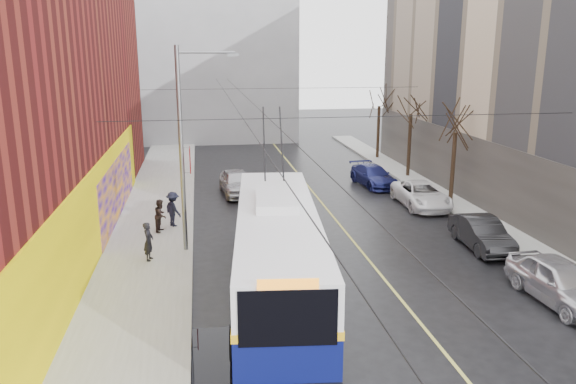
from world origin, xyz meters
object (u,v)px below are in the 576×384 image
(tree_mid, at_px, (412,103))
(following_car, at_px, (237,182))
(tree_far, at_px, (380,96))
(pedestrian_a, at_px, (149,241))
(parked_car_d, at_px, (373,176))
(pedestrian_b, at_px, (161,215))
(pedestrian_c, at_px, (173,209))
(parked_car_a, at_px, (560,282))
(streetlight_pole, at_px, (185,145))
(parked_car_b, at_px, (482,233))
(tree_near, at_px, (456,119))
(trolleybus, at_px, (278,251))
(parked_car_c, at_px, (421,195))

(tree_mid, xyz_separation_m, following_car, (-12.33, -2.99, -4.47))
(tree_far, distance_m, pedestrian_a, 27.27)
(parked_car_d, distance_m, pedestrian_b, 15.62)
(pedestrian_a, bearing_deg, pedestrian_c, 0.57)
(parked_car_a, distance_m, parked_car_d, 18.26)
(streetlight_pole, distance_m, pedestrian_c, 5.30)
(streetlight_pole, xyz_separation_m, tree_mid, (15.14, 13.00, 0.41))
(parked_car_b, bearing_deg, tree_near, 77.85)
(tree_near, relative_size, tree_far, 0.97)
(trolleybus, xyz_separation_m, following_car, (-0.46, 15.16, -0.97))
(streetlight_pole, height_order, tree_far, streetlight_pole)
(streetlight_pole, relative_size, tree_near, 1.41)
(trolleybus, relative_size, pedestrian_b, 8.36)
(tree_near, distance_m, tree_far, 14.00)
(tree_mid, distance_m, pedestrian_c, 19.00)
(tree_far, relative_size, pedestrian_c, 3.72)
(trolleybus, relative_size, parked_car_d, 2.90)
(tree_mid, bearing_deg, parked_car_d, -147.39)
(trolleybus, distance_m, pedestrian_c, 9.67)
(parked_car_a, xyz_separation_m, pedestrian_b, (-14.53, 10.09, 0.16))
(pedestrian_b, bearing_deg, tree_near, -64.33)
(streetlight_pole, height_order, parked_car_b, streetlight_pole)
(tree_far, height_order, parked_car_a, tree_far)
(parked_car_b, bearing_deg, following_car, 134.55)
(tree_far, bearing_deg, pedestrian_c, -134.20)
(following_car, distance_m, pedestrian_c, 7.39)
(streetlight_pole, height_order, tree_mid, streetlight_pole)
(streetlight_pole, xyz_separation_m, pedestrian_c, (-0.82, 3.59, -3.81))
(parked_car_c, bearing_deg, parked_car_d, 103.89)
(tree_far, bearing_deg, streetlight_pole, -127.12)
(streetlight_pole, distance_m, pedestrian_a, 4.35)
(parked_car_d, relative_size, pedestrian_c, 2.62)
(tree_mid, bearing_deg, pedestrian_a, -140.04)
(pedestrian_b, bearing_deg, trolleybus, -134.91)
(tree_mid, relative_size, following_car, 1.46)
(streetlight_pole, distance_m, parked_car_c, 14.88)
(following_car, relative_size, pedestrian_a, 2.77)
(tree_far, bearing_deg, parked_car_a, -94.19)
(streetlight_pole, bearing_deg, tree_mid, 40.65)
(tree_near, relative_size, parked_car_a, 1.37)
(tree_near, relative_size, parked_car_d, 1.38)
(trolleybus, xyz_separation_m, pedestrian_a, (-4.93, 4.07, -0.77))
(parked_car_d, relative_size, pedestrian_a, 2.80)
(following_car, bearing_deg, pedestrian_c, -124.56)
(parked_car_a, xyz_separation_m, parked_car_c, (0.00, 12.89, -0.10))
(tree_far, height_order, trolleybus, tree_far)
(pedestrian_a, height_order, pedestrian_c, pedestrian_c)
(pedestrian_b, bearing_deg, parked_car_d, -43.83)
(streetlight_pole, xyz_separation_m, parked_car_b, (13.14, -1.53, -4.14))
(tree_mid, xyz_separation_m, parked_car_c, (-2.00, -7.38, -4.55))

